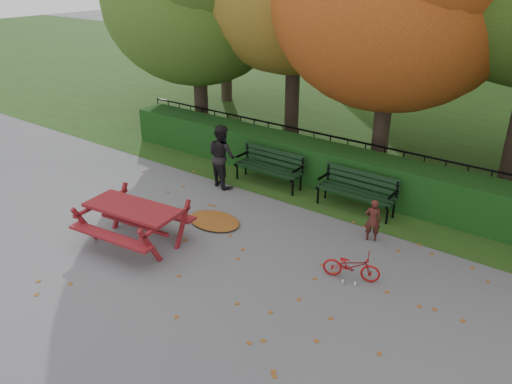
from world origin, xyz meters
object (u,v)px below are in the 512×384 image
Objects in this scene: bench_right at (358,188)px; adult at (222,156)px; bench_left at (270,165)px; bicycle at (352,266)px; picnic_table at (133,215)px; child at (373,220)px.

adult reaches higher than bench_right.
bench_left and bench_right have the same top height.
bench_left is at bearing 35.37° from bicycle.
bicycle is at bearing 175.38° from adult.
bench_left reaches higher than bicycle.
picnic_table is (-0.48, -4.03, 0.12)m from bench_left.
bench_left is 2.40m from bench_right.
bench_left is 4.06m from picnic_table.
child is at bearing 31.54° from picnic_table.
bicycle is (0.29, -1.48, -0.18)m from child.
picnic_table is at bearing 91.14° from bicycle.
adult is (-0.91, -0.80, 0.27)m from bench_left.
bicycle is (4.46, -1.77, -0.53)m from adult.
bench_right is 1.78× the size of bicycle.
bench_left is at bearing 76.59° from picnic_table.
bench_left is 1.00× the size of bench_right.
child is at bearing -166.94° from adult.
bicycle is at bearing -35.92° from bench_left.
child is 1.52m from bicycle.
child is 0.89× the size of bicycle.
bench_left is at bearing 180.00° from bench_right.
adult is (-4.18, 0.29, 0.34)m from child.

